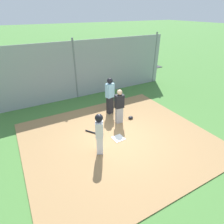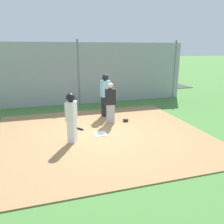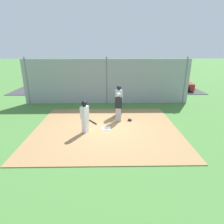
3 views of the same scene
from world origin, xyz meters
name	(u,v)px [view 1 (image 1 of 3)]	position (x,y,z in m)	size (l,w,h in m)	color
ground_plane	(118,139)	(0.00, 0.00, 0.00)	(140.00, 140.00, 0.00)	#477A38
dirt_infield	(118,139)	(0.00, 0.00, 0.01)	(7.20, 6.40, 0.03)	#9E774C
home_plate	(118,138)	(0.00, 0.00, 0.04)	(0.44, 0.44, 0.02)	white
catcher	(119,106)	(-0.67, -1.07, 0.87)	(0.40, 0.30, 1.61)	#9E9EA3
umpire	(110,95)	(-0.74, -2.07, 1.00)	(0.44, 0.36, 1.82)	black
runner	(99,132)	(1.00, 0.38, 0.92)	(0.41, 0.46, 1.58)	silver
baseball_bat	(93,132)	(0.74, -0.84, 0.06)	(0.06, 0.06, 0.75)	black
catcher_mask	(131,118)	(-1.32, -1.07, 0.09)	(0.24, 0.20, 0.12)	black
backstop_fence	(75,71)	(0.00, -4.78, 1.60)	(12.00, 0.10, 3.35)	#93999E
parking_lot	(56,74)	(0.00, -9.91, 0.02)	(18.00, 5.20, 0.04)	#38383D
parked_car_red	(125,60)	(-6.16, -9.25, 0.61)	(4.40, 2.35, 1.28)	maroon
parked_car_dark	(84,64)	(-2.37, -9.56, 0.61)	(4.22, 1.92, 1.28)	black
parked_car_blue	(52,66)	(0.13, -10.28, 0.61)	(4.27, 2.03, 1.28)	#28428C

